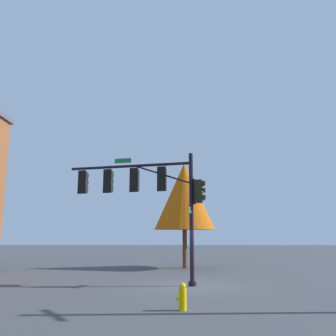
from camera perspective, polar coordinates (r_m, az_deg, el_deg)
The scene contains 4 objects.
ground_plane at distance 17.01m, azimuth 3.95°, elevation -18.49°, with size 120.00×120.00×0.00m, color #414347.
signal_pole_assembly at distance 17.59m, azimuth -3.49°, elevation -3.34°, with size 6.95×2.21×6.21m.
fire_hydrant at distance 11.75m, azimuth 2.37°, elevation -20.05°, with size 0.33×0.24×0.83m.
tree_near at distance 25.48m, azimuth 2.66°, elevation -4.56°, with size 4.29×4.29×7.41m.
Camera 1 is at (0.91, 16.83, 2.34)m, focal length 37.73 mm.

